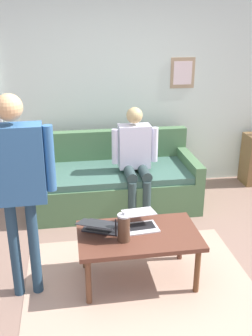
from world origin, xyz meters
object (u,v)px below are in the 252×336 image
Objects in this scene: laptop_center at (141,222)px; coffee_table at (139,239)px; person_seated at (135,155)px; laptop_left at (101,226)px; couch at (113,182)px; person_standing at (16,174)px; french_press at (124,228)px.

coffee_table is at bearing 71.50° from laptop_center.
person_seated is (-0.21, -1.34, 0.30)m from coffee_table.
laptop_center is (-0.36, -0.01, -0.00)m from laptop_left.
couch reaches higher than coffee_table.
person_seated is at bearing -98.98° from coffee_table.
laptop_left is at bearing -168.46° from person_standing.
laptop_center is 0.26× the size of person_seated.
coffee_table is 0.61× the size of person_standing.
couch is at bearing -101.34° from laptop_left.
laptop_center is 1.20× the size of french_press.
french_press is 1.48m from person_seated.
couch is 7.41× the size of french_press.
laptop_center is at bearing 92.56° from couch.
french_press reaches higher than laptop_center.
person_standing is at bearing 59.22° from couch.
couch is 1.17× the size of person_standing.
coffee_table is 3.21× the size of laptop_center.
couch is at bearing -94.18° from french_press.
french_press is (-0.17, 0.19, 0.08)m from laptop_left.
laptop_center is at bearing -108.50° from coffee_table.
couch is 1.91× the size of coffee_table.
coffee_table is at bearing 161.81° from laptop_left.
laptop_center is 0.19× the size of person_standing.
coffee_table is 1.19m from person_standing.
laptop_left is 1.36m from person_seated.
person_seated reaches higher than laptop_center.
laptop_left is at bearing -48.31° from french_press.
person_standing is (0.97, 0.03, 0.69)m from coffee_table.
person_standing is at bearing 11.54° from laptop_left.
person_seated is (-0.36, -1.43, 0.13)m from french_press.
coffee_table is 3.87× the size of french_press.
person_seated is (-1.19, -1.37, -0.38)m from person_standing.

